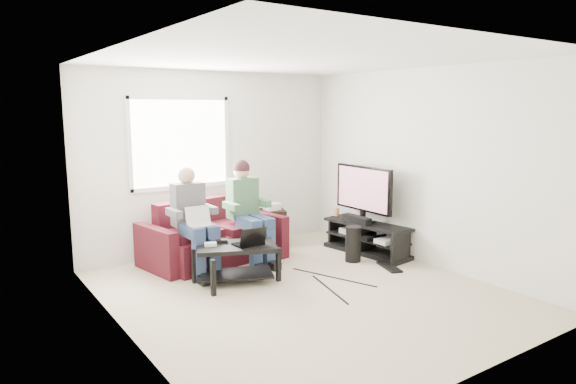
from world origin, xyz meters
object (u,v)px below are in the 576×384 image
at_px(tv, 363,190).
at_px(tv_stand, 367,240).
at_px(coffee_table, 236,254).
at_px(end_table, 272,226).
at_px(subwoofer, 353,244).
at_px(sofa, 212,239).

bearing_deg(tv, tv_stand, -88.53).
relative_size(coffee_table, end_table, 1.67).
bearing_deg(tv_stand, subwoofer, -156.59).
relative_size(sofa, subwoofer, 3.95).
distance_m(coffee_table, tv_stand, 2.17).
xyz_separation_m(sofa, coffee_table, (-0.14, -0.95, 0.03)).
relative_size(tv, end_table, 1.70).
xyz_separation_m(tv, subwoofer, (-0.43, -0.29, -0.66)).
relative_size(coffee_table, tv, 0.99).
bearing_deg(coffee_table, tv, 3.60).
distance_m(sofa, end_table, 1.16).
bearing_deg(coffee_table, end_table, 42.97).
bearing_deg(end_table, sofa, -167.92).
bearing_deg(tv, subwoofer, -146.28).
bearing_deg(tv_stand, coffee_table, -179.05).
bearing_deg(subwoofer, tv, 33.72).
height_order(tv_stand, tv, tv).
bearing_deg(tv, end_table, 129.88).
distance_m(coffee_table, subwoofer, 1.74).
xyz_separation_m(sofa, tv_stand, (2.02, -0.91, -0.11)).
xyz_separation_m(tv_stand, end_table, (-0.88, 1.15, 0.09)).
bearing_deg(tv_stand, end_table, 127.43).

